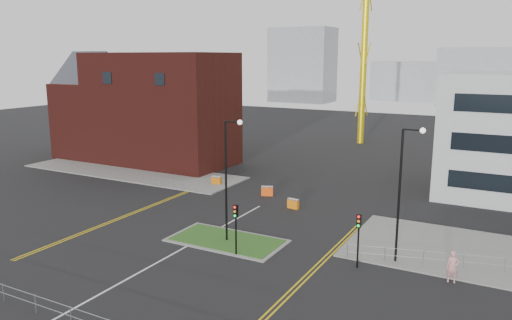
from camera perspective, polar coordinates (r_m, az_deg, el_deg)
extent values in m
plane|color=black|center=(33.02, -13.92, -12.77)|extent=(200.00, 200.00, 0.00)
cube|color=slate|center=(61.36, -14.04, -1.29)|extent=(28.00, 8.00, 0.12)
cube|color=slate|center=(37.76, -3.36, -9.18)|extent=(8.60, 4.60, 0.08)
cube|color=#22541C|center=(37.75, -3.36, -9.15)|extent=(8.00, 4.00, 0.12)
cube|color=#4B1712|center=(64.73, -10.77, 5.75)|extent=(18.00, 10.00, 14.00)
cube|color=black|center=(63.40, -16.64, 8.98)|extent=(1.40, 0.10, 1.40)
cube|color=black|center=(58.04, -10.96, 9.05)|extent=(1.40, 0.10, 1.40)
cube|color=#4B1712|center=(73.08, -18.06, 4.47)|extent=(6.00, 10.00, 10.00)
cube|color=#2D3038|center=(72.66, -18.31, 8.38)|extent=(6.40, 8.49, 8.49)
cylinder|color=yellow|center=(80.32, 12.36, 14.50)|extent=(1.00, 1.00, 35.51)
cylinder|color=black|center=(36.41, -3.45, -2.61)|extent=(0.16, 0.16, 9.00)
cylinder|color=black|center=(35.26, -2.70, 4.38)|extent=(1.20, 0.10, 0.10)
sphere|color=silver|center=(34.95, -1.86, 4.32)|extent=(0.36, 0.36, 0.36)
cylinder|color=black|center=(33.84, 16.03, -4.16)|extent=(0.16, 0.16, 9.00)
cylinder|color=black|center=(32.82, 17.49, 3.30)|extent=(1.20, 0.10, 0.10)
sphere|color=silver|center=(32.71, 18.52, 3.21)|extent=(0.36, 0.36, 0.36)
cylinder|color=black|center=(34.67, -2.30, -8.53)|extent=(0.12, 0.12, 3.00)
cube|color=black|center=(34.12, -2.33, -5.85)|extent=(0.28, 0.22, 0.90)
sphere|color=red|center=(33.93, -2.44, -5.43)|extent=(0.18, 0.18, 0.18)
sphere|color=orange|center=(34.02, -2.44, -5.91)|extent=(0.18, 0.18, 0.18)
sphere|color=#0CCC33|center=(34.11, -2.43, -6.39)|extent=(0.18, 0.18, 0.18)
cylinder|color=black|center=(33.40, 11.58, -9.58)|extent=(0.12, 0.12, 3.00)
cube|color=black|center=(32.82, 11.70, -6.81)|extent=(0.28, 0.22, 0.90)
sphere|color=red|center=(32.61, 11.66, -6.38)|extent=(0.18, 0.18, 0.18)
sphere|color=orange|center=(32.71, 11.64, -6.88)|extent=(0.18, 0.18, 0.18)
sphere|color=#0CCC33|center=(32.80, 11.61, -7.37)|extent=(0.18, 0.18, 0.18)
cylinder|color=gray|center=(28.92, -22.28, -14.71)|extent=(24.00, 0.04, 0.04)
cylinder|color=gray|center=(29.13, -22.20, -15.59)|extent=(24.00, 0.04, 0.04)
cylinder|color=gray|center=(52.47, -9.74, -2.18)|extent=(6.00, 0.04, 0.04)
cylinder|color=gray|center=(52.59, -9.72, -2.70)|extent=(6.00, 0.04, 0.04)
cylinder|color=gray|center=(54.45, -12.21, -2.31)|extent=(0.05, 0.05, 1.10)
cylinder|color=gray|center=(50.84, -7.05, -3.12)|extent=(0.05, 0.05, 1.10)
cylinder|color=gray|center=(35.68, 26.63, -10.00)|extent=(19.01, 5.04, 0.04)
cylinder|color=gray|center=(35.86, 26.56, -10.74)|extent=(19.01, 5.04, 0.04)
cylinder|color=gray|center=(34.90, 10.41, -10.25)|extent=(0.05, 0.05, 1.10)
cube|color=silver|center=(34.38, -11.65, -11.64)|extent=(0.15, 30.00, 0.01)
cube|color=gold|center=(45.63, -13.91, -5.83)|extent=(0.12, 24.00, 0.01)
cube|color=gold|center=(45.44, -13.63, -5.89)|extent=(0.12, 24.00, 0.01)
cube|color=gold|center=(32.97, 6.17, -12.50)|extent=(0.12, 20.00, 0.01)
cube|color=gold|center=(32.87, 6.67, -12.59)|extent=(0.12, 20.00, 0.01)
cube|color=gray|center=(154.38, 5.34, 10.74)|extent=(18.00, 12.00, 22.00)
cube|color=gray|center=(152.41, 24.65, 8.60)|extent=(24.00, 12.00, 16.00)
cube|color=gray|center=(164.63, 18.55, 8.51)|extent=(30.00, 12.00, 12.00)
imported|color=pink|center=(33.18, 21.55, -11.28)|extent=(0.79, 0.58, 1.98)
cube|color=#C7640B|center=(53.66, -4.55, -2.37)|extent=(1.11, 0.38, 0.92)
cube|color=silver|center=(53.56, -4.55, -1.94)|extent=(1.11, 0.38, 0.11)
cube|color=orange|center=(45.42, 4.26, -5.01)|extent=(1.12, 0.52, 0.89)
cube|color=silver|center=(45.31, 4.27, -4.52)|extent=(1.12, 0.52, 0.11)
cube|color=#FF510E|center=(49.38, 1.29, -3.57)|extent=(1.20, 0.79, 0.95)
cube|color=silver|center=(49.27, 1.29, -3.09)|extent=(1.20, 0.79, 0.11)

